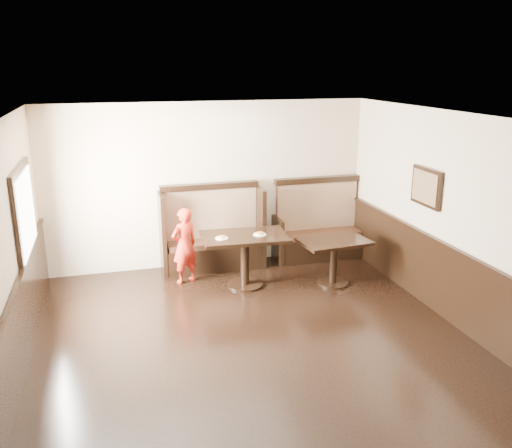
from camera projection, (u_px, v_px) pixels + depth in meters
name	position (u px, v px, depth m)	size (l,w,h in m)	color
ground	(267.00, 363.00, 6.36)	(7.00, 7.00, 0.00)	black
room_shell	(237.00, 304.00, 6.36)	(7.00, 7.00, 7.00)	#C5B28F
booth_main	(212.00, 238.00, 9.26)	(1.75, 0.72, 1.45)	black
booth_neighbor	(318.00, 231.00, 9.77)	(1.65, 0.72, 1.45)	black
table_main	(245.00, 247.00, 8.42)	(1.36, 0.90, 0.84)	black
table_neighbor	(334.00, 251.00, 8.51)	(1.12, 0.80, 0.74)	black
child	(185.00, 246.00, 8.58)	(0.45, 0.29, 1.23)	red
pizza_plate_left	(222.00, 238.00, 8.20)	(0.20, 0.20, 0.04)	white
pizza_plate_right	(260.00, 234.00, 8.38)	(0.20, 0.20, 0.04)	white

